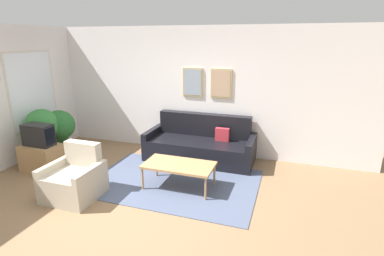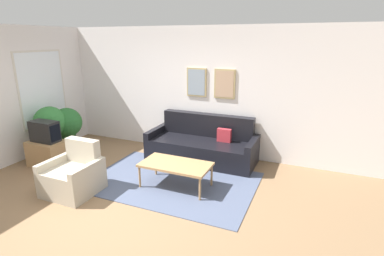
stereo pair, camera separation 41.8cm
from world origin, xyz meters
name	(u,v)px [view 2 (the right image)]	position (x,y,z in m)	size (l,w,h in m)	color
ground_plane	(116,204)	(0.00, 0.00, 0.00)	(16.00, 16.00, 0.00)	#846647
area_rug	(172,181)	(0.46, 1.01, 0.01)	(2.88, 1.94, 0.01)	#4C5670
wall_back	(186,90)	(0.01, 2.63, 1.35)	(8.00, 0.09, 2.70)	silver
wall_left_window	(10,96)	(-2.89, 0.64, 1.35)	(0.08, 8.00, 2.70)	silver
couch	(203,146)	(0.58, 2.17, 0.31)	(2.22, 0.90, 0.92)	black
coffee_table	(176,165)	(0.60, 0.87, 0.39)	(1.17, 0.62, 0.43)	#A87F51
tv_stand	(48,153)	(-2.13, 0.68, 0.25)	(0.70, 0.47, 0.51)	#A87F51
tv	(45,131)	(-2.13, 0.68, 0.71)	(0.56, 0.28, 0.41)	black
armchair	(74,176)	(-0.85, 0.05, 0.28)	(0.78, 0.76, 0.84)	#B2A893
potted_plant_tall	(50,123)	(-2.48, 1.13, 0.72)	(0.66, 0.66, 1.08)	#935638
potted_plant_by_window	(67,132)	(-2.42, 1.50, 0.42)	(0.42, 0.42, 0.66)	beige
potted_plant_small	(67,124)	(-2.35, 1.46, 0.64)	(0.64, 0.64, 0.99)	#383D42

